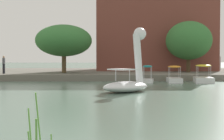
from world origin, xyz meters
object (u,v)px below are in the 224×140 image
object	(u,v)px
tree_broadleaf_right	(189,41)
swan_boat	(129,77)
pedal_boat_orange	(174,78)
parked_van	(202,63)
tree_broadleaf_behind_dock	(64,41)
pedal_boat_yellow	(203,78)
person_on_path	(4,64)
pedal_boat_teal	(147,77)

from	to	relation	value
tree_broadleaf_right	swan_boat	bearing A→B (deg)	-115.33
pedal_boat_orange	parked_van	bearing A→B (deg)	66.55
pedal_boat_orange	tree_broadleaf_behind_dock	size ratio (longest dim) A/B	0.31
pedal_boat_orange	parked_van	distance (m)	17.74
pedal_boat_yellow	tree_broadleaf_right	distance (m)	8.96
person_on_path	swan_boat	bearing A→B (deg)	-47.59
tree_broadleaf_right	pedal_boat_yellow	bearing A→B (deg)	-95.31
pedal_boat_yellow	person_on_path	world-z (taller)	person_on_path
swan_boat	tree_broadleaf_behind_dock	bearing A→B (deg)	111.83
tree_broadleaf_behind_dock	parked_van	world-z (taller)	tree_broadleaf_behind_dock
pedal_boat_yellow	swan_boat	bearing A→B (deg)	-131.22
tree_broadleaf_right	person_on_path	distance (m)	19.36
pedal_boat_teal	tree_broadleaf_behind_dock	world-z (taller)	tree_broadleaf_behind_dock
tree_broadleaf_behind_dock	person_on_path	distance (m)	6.39
swan_boat	pedal_boat_yellow	bearing A→B (deg)	48.78
pedal_boat_yellow	parked_van	world-z (taller)	parked_van
swan_boat	parked_van	xyz separation A→B (m)	(11.39, 24.08, 0.61)
swan_boat	pedal_boat_teal	bearing A→B (deg)	75.12
tree_broadleaf_right	tree_broadleaf_behind_dock	size ratio (longest dim) A/B	0.91
pedal_boat_teal	tree_broadleaf_behind_dock	size ratio (longest dim) A/B	0.26
pedal_boat_teal	pedal_boat_yellow	size ratio (longest dim) A/B	0.75
tree_broadleaf_behind_dock	parked_van	distance (m)	19.85
parked_van	person_on_path	bearing A→B (deg)	-152.86
tree_broadleaf_right	parked_van	distance (m)	9.36
pedal_boat_yellow	tree_broadleaf_right	world-z (taller)	tree_broadleaf_right
swan_boat	parked_van	size ratio (longest dim) A/B	0.87
pedal_boat_yellow	parked_van	distance (m)	17.02
tree_broadleaf_right	tree_broadleaf_behind_dock	world-z (taller)	tree_broadleaf_right
person_on_path	pedal_boat_teal	bearing A→B (deg)	-18.70
pedal_boat_teal	parked_van	bearing A→B (deg)	60.14
pedal_boat_teal	tree_broadleaf_right	bearing A→B (deg)	55.93
swan_boat	person_on_path	xyz separation A→B (m)	(-11.34, 12.42, 0.57)
pedal_boat_yellow	person_on_path	bearing A→B (deg)	165.49
swan_boat	pedal_boat_yellow	xyz separation A→B (m)	(6.77, 7.73, -0.48)
swan_boat	pedal_boat_teal	size ratio (longest dim) A/B	2.07
pedal_boat_orange	person_on_path	world-z (taller)	person_on_path
pedal_boat_teal	tree_broadleaf_right	world-z (taller)	tree_broadleaf_right
swan_boat	pedal_boat_orange	distance (m)	8.97
pedal_boat_yellow	tree_broadleaf_behind_dock	world-z (taller)	tree_broadleaf_behind_dock
person_on_path	parked_van	bearing A→B (deg)	27.14
swan_boat	person_on_path	world-z (taller)	swan_boat
pedal_boat_yellow	person_on_path	xyz separation A→B (m)	(-18.11, 4.69, 1.05)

